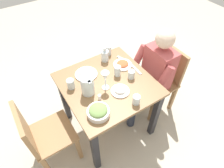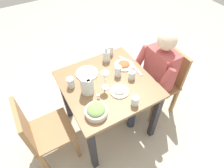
{
  "view_description": "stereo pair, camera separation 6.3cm",
  "coord_description": "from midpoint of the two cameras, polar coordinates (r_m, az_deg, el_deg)",
  "views": [
    {
      "loc": [
        -1.08,
        0.64,
        2.09
      ],
      "look_at": [
        -0.03,
        -0.03,
        0.74
      ],
      "focal_mm": 30.51,
      "sensor_mm": 36.0,
      "label": 1
    },
    {
      "loc": [
        -1.11,
        0.59,
        2.09
      ],
      "look_at": [
        -0.03,
        -0.03,
        0.74
      ],
      "focal_mm": 30.51,
      "sensor_mm": 36.0,
      "label": 2
    }
  ],
  "objects": [
    {
      "name": "diner_near",
      "position": [
        2.12,
        10.8,
        2.64
      ],
      "size": [
        0.48,
        0.53,
        1.15
      ],
      "color": "#B24C4C",
      "rests_on": "ground_plane"
    },
    {
      "name": "chair_far",
      "position": [
        1.94,
        -21.16,
        -14.09
      ],
      "size": [
        0.4,
        0.4,
        0.86
      ],
      "color": "#997047",
      "rests_on": "ground_plane"
    },
    {
      "name": "water_glass_by_pitcher",
      "position": [
        1.87,
        0.68,
        3.93
      ],
      "size": [
        0.07,
        0.07,
        0.11
      ],
      "primitive_type": "cylinder",
      "color": "silver",
      "rests_on": "dining_table"
    },
    {
      "name": "dining_table",
      "position": [
        1.94,
        -2.24,
        -2.47
      ],
      "size": [
        0.84,
        0.84,
        0.75
      ],
      "color": "olive",
      "rests_on": "ground_plane"
    },
    {
      "name": "fork_near",
      "position": [
        1.97,
        6.35,
        4.3
      ],
      "size": [
        0.17,
        0.03,
        0.01
      ],
      "primitive_type": "cube",
      "rotation": [
        0.0,
        0.0,
        -0.04
      ],
      "color": "silver",
      "rests_on": "dining_table"
    },
    {
      "name": "salad_bowl",
      "position": [
        1.58,
        -5.28,
        -8.2
      ],
      "size": [
        0.19,
        0.19,
        0.09
      ],
      "color": "white",
      "rests_on": "dining_table"
    },
    {
      "name": "water_glass_near_right",
      "position": [
        1.65,
        6.21,
        -4.75
      ],
      "size": [
        0.07,
        0.07,
        0.09
      ],
      "primitive_type": "cylinder",
      "color": "silver",
      "rests_on": "dining_table"
    },
    {
      "name": "plate_yoghurt",
      "position": [
        1.75,
        1.41,
        -1.93
      ],
      "size": [
        0.17,
        0.17,
        0.05
      ],
      "color": "white",
      "rests_on": "dining_table"
    },
    {
      "name": "wine_glass",
      "position": [
        1.69,
        -3.12,
        2.08
      ],
      "size": [
        0.08,
        0.08,
        0.2
      ],
      "color": "silver",
      "rests_on": "dining_table"
    },
    {
      "name": "ground_plane",
      "position": [
        2.43,
        -1.82,
        -11.84
      ],
      "size": [
        8.0,
        8.0,
        0.0
      ],
      "primitive_type": "plane",
      "color": "#B7AD99"
    },
    {
      "name": "plate_rice_curry",
      "position": [
        2.01,
        2.3,
        5.95
      ],
      "size": [
        0.2,
        0.2,
        0.04
      ],
      "color": "white",
      "rests_on": "dining_table"
    },
    {
      "name": "fork_far",
      "position": [
        2.08,
        2.61,
        7.34
      ],
      "size": [
        0.17,
        0.08,
        0.01
      ],
      "primitive_type": "cube",
      "rotation": [
        0.0,
        0.0,
        0.32
      ],
      "color": "silver",
      "rests_on": "dining_table"
    },
    {
      "name": "water_glass_near_left",
      "position": [
        1.8,
        -13.25,
        -0.02
      ],
      "size": [
        0.07,
        0.07,
        0.1
      ],
      "primitive_type": "cylinder",
      "color": "silver",
      "rests_on": "dining_table"
    },
    {
      "name": "water_glass_center",
      "position": [
        2.12,
        -1.96,
        10.04
      ],
      "size": [
        0.06,
        0.06,
        0.11
      ],
      "primitive_type": "cylinder",
      "color": "silver",
      "rests_on": "dining_table"
    },
    {
      "name": "knife_near",
      "position": [
        2.03,
        2.48,
        6.16
      ],
      "size": [
        0.18,
        0.06,
        0.01
      ],
      "primitive_type": "cube",
      "rotation": [
        0.0,
        0.0,
        0.24
      ],
      "color": "silver",
      "rests_on": "dining_table"
    },
    {
      "name": "plate_beans",
      "position": [
        1.92,
        -8.68,
        3.05
      ],
      "size": [
        0.22,
        0.22,
        0.04
      ],
      "color": "white",
      "rests_on": "dining_table"
    },
    {
      "name": "chair_near",
      "position": [
        2.33,
        14.1,
        1.96
      ],
      "size": [
        0.4,
        0.4,
        0.86
      ],
      "color": "#997047",
      "rests_on": "ground_plane"
    },
    {
      "name": "water_glass_far_left",
      "position": [
        1.86,
        4.84,
        2.88
      ],
      "size": [
        0.07,
        0.07,
        0.09
      ],
      "primitive_type": "cylinder",
      "color": "silver",
      "rests_on": "dining_table"
    },
    {
      "name": "water_pitcher",
      "position": [
        1.7,
        -8.43,
        -0.38
      ],
      "size": [
        0.16,
        0.12,
        0.19
      ],
      "color": "silver",
      "rests_on": "dining_table"
    },
    {
      "name": "salt_shaker",
      "position": [
        1.69,
        -4.84,
        -3.96
      ],
      "size": [
        0.03,
        0.03,
        0.05
      ],
      "color": "white",
      "rests_on": "dining_table"
    },
    {
      "name": "oil_carafe",
      "position": [
        2.04,
        -3.06,
        8.3
      ],
      "size": [
        0.08,
        0.08,
        0.16
      ],
      "color": "silver",
      "rests_on": "dining_table"
    }
  ]
}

